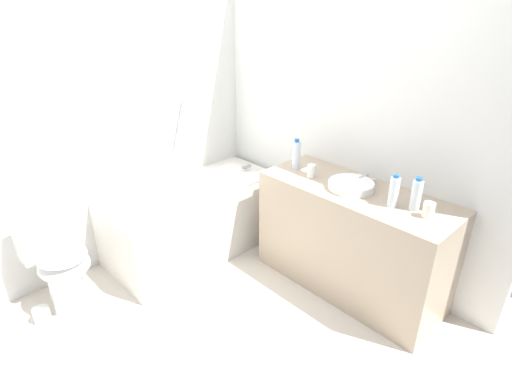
# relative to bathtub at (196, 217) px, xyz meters

# --- Properties ---
(ground_plane) EXTENTS (3.85, 3.85, 0.00)m
(ground_plane) POSITION_rel_bathtub_xyz_m (-0.62, -0.85, -0.31)
(ground_plane) COLOR beige
(wall_back_tiled) EXTENTS (3.25, 0.10, 2.36)m
(wall_back_tiled) POSITION_rel_bathtub_xyz_m (-0.62, 0.41, 0.87)
(wall_back_tiled) COLOR silver
(wall_back_tiled) RESTS_ON ground_plane
(wall_right_mirror) EXTENTS (0.10, 2.83, 2.36)m
(wall_right_mirror) POSITION_rel_bathtub_xyz_m (0.86, -0.85, 0.87)
(wall_right_mirror) COLOR silver
(wall_right_mirror) RESTS_ON ground_plane
(bathtub) EXTENTS (1.55, 0.73, 1.30)m
(bathtub) POSITION_rel_bathtub_xyz_m (0.00, 0.00, 0.00)
(bathtub) COLOR silver
(bathtub) RESTS_ON ground_plane
(toilet) EXTENTS (0.40, 0.51, 0.74)m
(toilet) POSITION_rel_bathtub_xyz_m (-1.16, 0.03, 0.08)
(toilet) COLOR white
(toilet) RESTS_ON ground_plane
(vanity_counter) EXTENTS (0.55, 1.43, 0.84)m
(vanity_counter) POSITION_rel_bathtub_xyz_m (0.53, -1.25, 0.11)
(vanity_counter) COLOR tan
(vanity_counter) RESTS_ON ground_plane
(sink_basin) EXTENTS (0.32, 0.32, 0.05)m
(sink_basin) POSITION_rel_bathtub_xyz_m (0.51, -1.21, 0.55)
(sink_basin) COLOR white
(sink_basin) RESTS_ON vanity_counter
(sink_faucet) EXTENTS (0.12, 0.15, 0.06)m
(sink_faucet) POSITION_rel_bathtub_xyz_m (0.70, -1.21, 0.55)
(sink_faucet) COLOR #B8B8BE
(sink_faucet) RESTS_ON vanity_counter
(water_bottle_0) EXTENTS (0.07, 0.07, 0.24)m
(water_bottle_0) POSITION_rel_bathtub_xyz_m (0.51, -0.68, 0.64)
(water_bottle_0) COLOR silver
(water_bottle_0) RESTS_ON vanity_counter
(water_bottle_1) EXTENTS (0.06, 0.06, 0.22)m
(water_bottle_1) POSITION_rel_bathtub_xyz_m (0.48, -1.55, 0.63)
(water_bottle_1) COLOR silver
(water_bottle_1) RESTS_ON vanity_counter
(water_bottle_2) EXTENTS (0.07, 0.07, 0.22)m
(water_bottle_2) POSITION_rel_bathtub_xyz_m (0.54, -1.67, 0.63)
(water_bottle_2) COLOR silver
(water_bottle_2) RESTS_ON vanity_counter
(drinking_glass_0) EXTENTS (0.07, 0.07, 0.10)m
(drinking_glass_0) POSITION_rel_bathtub_xyz_m (0.51, -1.78, 0.57)
(drinking_glass_0) COLOR white
(drinking_glass_0) RESTS_ON vanity_counter
(drinking_glass_1) EXTENTS (0.06, 0.06, 0.10)m
(drinking_glass_1) POSITION_rel_bathtub_xyz_m (0.47, -0.88, 0.58)
(drinking_glass_1) COLOR white
(drinking_glass_1) RESTS_ON vanity_counter
(soap_dish) EXTENTS (0.09, 0.06, 0.02)m
(soap_dish) POSITION_rel_bathtub_xyz_m (0.53, -0.79, 0.54)
(soap_dish) COLOR white
(soap_dish) RESTS_ON vanity_counter
(toilet_paper_roll) EXTENTS (0.11, 0.11, 0.11)m
(toilet_paper_roll) POSITION_rel_bathtub_xyz_m (-1.36, -0.02, -0.25)
(toilet_paper_roll) COLOR white
(toilet_paper_roll) RESTS_ON ground_plane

